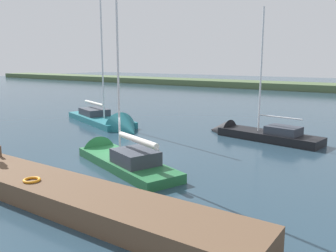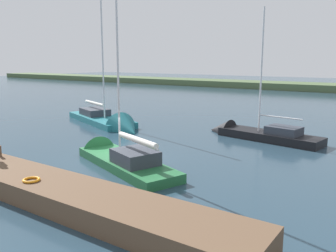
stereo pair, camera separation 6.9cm
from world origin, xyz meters
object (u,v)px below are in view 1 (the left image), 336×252
at_px(mooring_post_far, 0,151).
at_px(sailboat_far_left, 115,160).
at_px(sailboat_near_dock, 254,135).
at_px(life_ring_buoy, 32,180).
at_px(sailboat_behind_pier, 110,124).

distance_m(mooring_post_far, sailboat_far_left, 5.60).
bearing_deg(mooring_post_far, sailboat_near_dock, -116.64).
distance_m(mooring_post_far, sailboat_near_dock, 16.10).
xyz_separation_m(mooring_post_far, life_ring_buoy, (-4.37, 1.33, -0.21)).
bearing_deg(sailboat_near_dock, life_ring_buoy, 88.54).
height_order(mooring_post_far, life_ring_buoy, mooring_post_far).
xyz_separation_m(life_ring_buoy, sailboat_far_left, (1.05, -5.74, -0.71)).
xyz_separation_m(mooring_post_far, sailboat_behind_pier, (4.30, -12.08, -0.92)).
relative_size(life_ring_buoy, sailboat_far_left, 0.06).
relative_size(sailboat_far_left, sailboat_near_dock, 1.09).
height_order(sailboat_far_left, sailboat_near_dock, sailboat_far_left).
bearing_deg(sailboat_near_dock, mooring_post_far, 72.16).
relative_size(mooring_post_far, life_ring_buoy, 0.79).
height_order(mooring_post_far, sailboat_near_dock, sailboat_near_dock).
relative_size(life_ring_buoy, sailboat_near_dock, 0.07).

